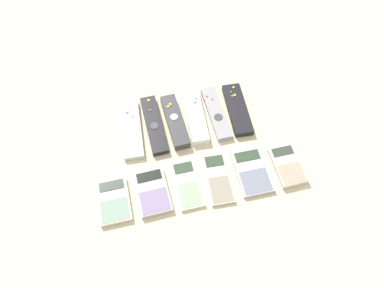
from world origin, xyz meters
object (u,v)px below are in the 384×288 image
object	(u,v)px
remote_3	(195,116)
calculator_0	(114,201)
remote_2	(175,121)
calculator_2	(187,184)
remote_4	(216,113)
calculator_1	(153,192)
calculator_5	(287,166)
remote_0	(131,129)
remote_5	(237,109)
calculator_3	(218,178)
remote_1	(154,125)
calculator_4	(252,172)

from	to	relation	value
remote_3	calculator_0	xyz separation A→B (m)	(-0.27, -0.22, -0.00)
remote_2	calculator_2	bearing A→B (deg)	-94.82
remote_2	remote_4	xyz separation A→B (m)	(0.13, 0.00, -0.00)
calculator_0	calculator_1	xyz separation A→B (m)	(0.10, 0.00, 0.00)
calculator_0	calculator_5	distance (m)	0.49
remote_0	remote_5	size ratio (longest dim) A/B	1.08
remote_0	remote_4	distance (m)	0.26
calculator_3	calculator_2	bearing A→B (deg)	-178.02
remote_1	calculator_3	size ratio (longest dim) A/B	1.32
remote_1	calculator_3	world-z (taller)	remote_1
calculator_4	calculator_5	bearing A→B (deg)	-2.34
remote_3	calculator_0	distance (m)	0.35
calculator_0	calculator_1	size ratio (longest dim) A/B	0.94
remote_0	remote_2	size ratio (longest dim) A/B	1.08
remote_1	remote_4	bearing A→B (deg)	-1.30
remote_5	calculator_3	xyz separation A→B (m)	(-0.12, -0.21, -0.01)
remote_3	calculator_5	xyz separation A→B (m)	(0.21, -0.23, -0.00)
calculator_2	remote_5	bearing A→B (deg)	45.27
remote_0	calculator_2	bearing A→B (deg)	-56.55
calculator_1	calculator_4	bearing A→B (deg)	-2.16
remote_3	remote_5	xyz separation A→B (m)	(0.13, -0.01, -0.00)
remote_5	calculator_0	distance (m)	0.46
remote_3	calculator_3	world-z (taller)	remote_3
remote_4	remote_0	bearing A→B (deg)	178.83
calculator_3	calculator_1	bearing A→B (deg)	-176.60
remote_2	calculator_0	xyz separation A→B (m)	(-0.21, -0.21, -0.01)
remote_0	remote_1	bearing A→B (deg)	3.79
remote_4	calculator_1	world-z (taller)	remote_4
calculator_5	remote_3	bearing A→B (deg)	132.44
remote_5	calculator_3	bearing A→B (deg)	-116.20
calculator_3	calculator_4	world-z (taller)	calculator_4
remote_1	calculator_4	size ratio (longest dim) A/B	1.45
remote_5	calculator_5	bearing A→B (deg)	-66.64
remote_3	calculator_5	size ratio (longest dim) A/B	1.57
calculator_0	calculator_4	size ratio (longest dim) A/B	0.89
calculator_5	calculator_2	bearing A→B (deg)	177.26
remote_0	remote_1	distance (m)	0.07
remote_2	calculator_2	world-z (taller)	remote_2
remote_4	remote_1	bearing A→B (deg)	178.72
remote_4	calculator_0	size ratio (longest dim) A/B	1.54
remote_2	calculator_0	world-z (taller)	remote_2
remote_5	calculator_0	bearing A→B (deg)	-149.16
remote_3	calculator_1	xyz separation A→B (m)	(-0.17, -0.22, -0.00)
remote_0	calculator_4	world-z (taller)	remote_0
calculator_2	remote_4	bearing A→B (deg)	56.57
remote_1	remote_0	bearing A→B (deg)	179.12
remote_4	calculator_5	bearing A→B (deg)	-57.62
remote_4	calculator_2	size ratio (longest dim) A/B	1.35
remote_1	calculator_0	size ratio (longest dim) A/B	1.63
calculator_1	calculator_2	size ratio (longest dim) A/B	0.92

